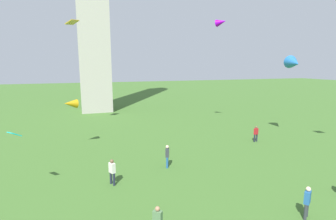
% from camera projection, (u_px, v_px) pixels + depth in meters
% --- Properties ---
extents(person_0, '(0.42, 0.51, 1.72)m').
position_uv_depth(person_0, '(112.00, 170.00, 16.48)').
color(person_0, '#1E2333').
rests_on(person_0, ground_plane).
extents(person_1, '(0.46, 0.44, 1.55)m').
position_uv_depth(person_1, '(158.00, 220.00, 11.33)').
color(person_1, '#235693').
rests_on(person_1, ground_plane).
extents(person_2, '(0.41, 0.52, 1.74)m').
position_uv_depth(person_2, '(167.00, 155.00, 19.33)').
color(person_2, '#235693').
rests_on(person_2, ground_plane).
extents(person_3, '(0.49, 0.35, 1.63)m').
position_uv_depth(person_3, '(256.00, 133.00, 25.83)').
color(person_3, '#1E2333').
rests_on(person_3, ground_plane).
extents(person_4, '(0.51, 0.45, 1.70)m').
position_uv_depth(person_4, '(307.00, 200.00, 12.84)').
color(person_4, '#2D3338').
rests_on(person_4, ground_plane).
extents(kite_flying_1, '(1.43, 1.55, 1.00)m').
position_uv_depth(kite_flying_1, '(221.00, 22.00, 29.88)').
color(kite_flying_1, '#9406D2').
extents(kite_flying_2, '(1.92, 2.34, 1.56)m').
position_uv_depth(kite_flying_2, '(294.00, 63.00, 25.57)').
color(kite_flying_2, '#2469B7').
extents(kite_flying_3, '(0.86, 0.92, 0.36)m').
position_uv_depth(kite_flying_3, '(14.00, 134.00, 14.67)').
color(kite_flying_3, '#0EC4CC').
extents(kite_flying_4, '(1.47, 1.27, 0.95)m').
position_uv_depth(kite_flying_4, '(71.00, 104.00, 22.99)').
color(kite_flying_4, '#B4850D').
extents(kite_flying_5, '(1.61, 1.79, 0.66)m').
position_uv_depth(kite_flying_5, '(72.00, 22.00, 28.60)').
color(kite_flying_5, '#B79323').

